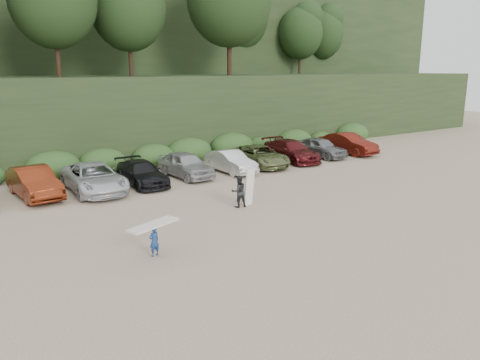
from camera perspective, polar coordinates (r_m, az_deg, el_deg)
ground at (r=20.17m, az=2.75°, el=-5.56°), size 120.00×120.00×0.00m
hillside_backdrop at (r=52.59m, az=-22.71°, el=17.55°), size 90.00×41.50×28.00m
parked_cars at (r=27.45m, az=-14.39°, el=0.79°), size 39.80×6.17×1.61m
child_surfer at (r=17.01m, az=-10.47°, el=-6.50°), size 2.10×1.23×1.22m
adult_surfer at (r=22.58m, az=-0.04°, el=-1.35°), size 1.26×0.72×1.85m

